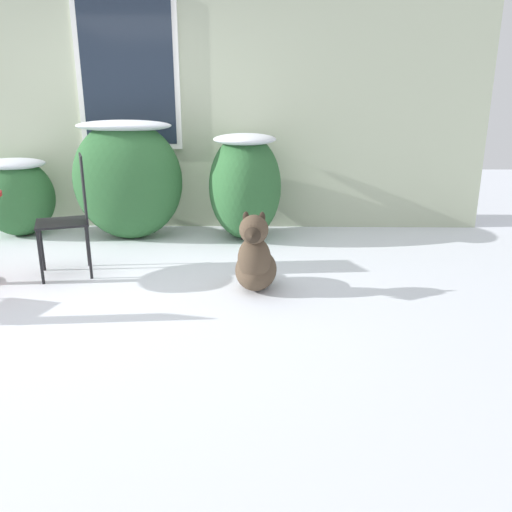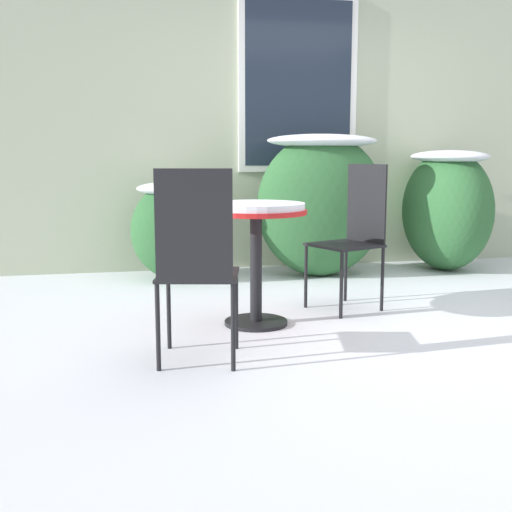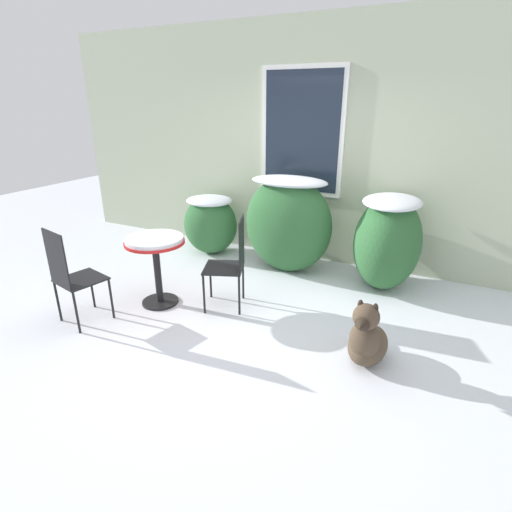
# 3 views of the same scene
# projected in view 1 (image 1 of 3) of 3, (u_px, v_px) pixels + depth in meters

# --- Properties ---
(ground_plane) EXTENTS (16.00, 16.00, 0.00)m
(ground_plane) POSITION_uv_depth(u_px,v_px,m) (84.00, 288.00, 4.03)
(ground_plane) COLOR white
(house_wall) EXTENTS (8.00, 0.10, 3.16)m
(house_wall) POSITION_uv_depth(u_px,v_px,m) (137.00, 89.00, 5.68)
(house_wall) COLOR #B2BC9E
(house_wall) RESTS_ON ground_plane
(shrub_left) EXTENTS (0.81, 0.73, 0.86)m
(shrub_left) POSITION_uv_depth(u_px,v_px,m) (17.00, 194.00, 5.55)
(shrub_left) COLOR #2D6033
(shrub_left) RESTS_ON ground_plane
(shrub_middle) EXTENTS (1.18, 0.69, 1.27)m
(shrub_middle) POSITION_uv_depth(u_px,v_px,m) (127.00, 177.00, 5.36)
(shrub_middle) COLOR #2D6033
(shrub_middle) RESTS_ON ground_plane
(shrub_right) EXTENTS (0.78, 1.03, 1.13)m
(shrub_right) POSITION_uv_depth(u_px,v_px,m) (245.00, 183.00, 5.41)
(shrub_right) COLOR #2D6033
(shrub_right) RESTS_ON ground_plane
(patio_chair_near_table) EXTENTS (0.54, 0.54, 1.03)m
(patio_chair_near_table) POSITION_uv_depth(u_px,v_px,m) (72.00, 211.00, 4.22)
(patio_chair_near_table) COLOR black
(patio_chair_near_table) RESTS_ON ground_plane
(dog) EXTENTS (0.36, 0.72, 0.66)m
(dog) POSITION_uv_depth(u_px,v_px,m) (255.00, 262.00, 3.90)
(dog) COLOR #4C3D2D
(dog) RESTS_ON ground_plane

